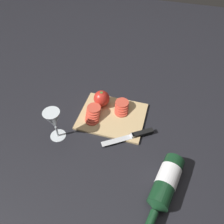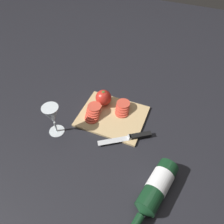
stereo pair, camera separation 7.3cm
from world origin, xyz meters
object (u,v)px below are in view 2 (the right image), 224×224
object	(u,v)px
knife	(135,136)
tomato_slice_stack_near	(123,108)
whole_tomato	(103,98)
wine_glass	(52,116)
tomato_slice_stack_far	(93,112)
wine_bottle	(156,188)

from	to	relation	value
knife	tomato_slice_stack_near	xyz separation A→B (m)	(-0.11, 0.13, 0.01)
whole_tomato	knife	world-z (taller)	whole_tomato
wine_glass	tomato_slice_stack_near	bearing A→B (deg)	43.08
wine_glass	tomato_slice_stack_near	xyz separation A→B (m)	(0.24, 0.23, -0.08)
knife	tomato_slice_stack_far	size ratio (longest dim) A/B	1.94
knife	tomato_slice_stack_far	xyz separation A→B (m)	(-0.23, 0.05, 0.02)
wine_glass	knife	xyz separation A→B (m)	(0.35, 0.10, -0.09)
tomato_slice_stack_far	wine_bottle	bearing A→B (deg)	-33.97
knife	tomato_slice_stack_far	bearing A→B (deg)	-45.46
wine_glass	tomato_slice_stack_far	xyz separation A→B (m)	(0.12, 0.14, -0.07)
wine_bottle	wine_glass	world-z (taller)	wine_glass
tomato_slice_stack_near	wine_glass	bearing A→B (deg)	-136.92
knife	tomato_slice_stack_near	distance (m)	0.17
wine_bottle	wine_glass	size ratio (longest dim) A/B	2.02
tomato_slice_stack_far	wine_glass	bearing A→B (deg)	-130.31
wine_glass	wine_bottle	bearing A→B (deg)	-12.52
wine_bottle	wine_glass	xyz separation A→B (m)	(-0.50, 0.11, 0.07)
wine_glass	tomato_slice_stack_far	size ratio (longest dim) A/B	1.44
knife	tomato_slice_stack_near	world-z (taller)	tomato_slice_stack_near
knife	wine_glass	bearing A→B (deg)	-18.48
whole_tomato	tomato_slice_stack_near	bearing A→B (deg)	-6.28
knife	wine_bottle	bearing A→B (deg)	91.73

